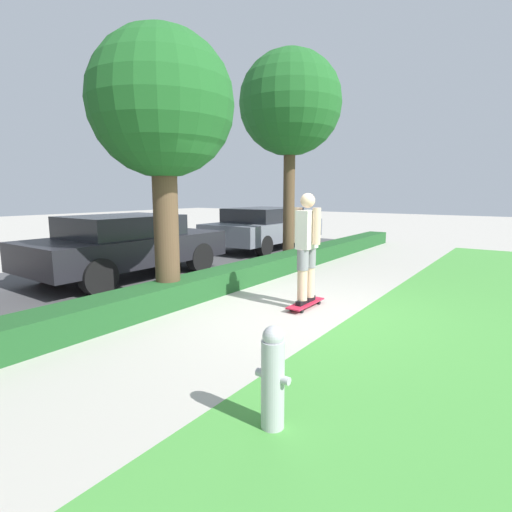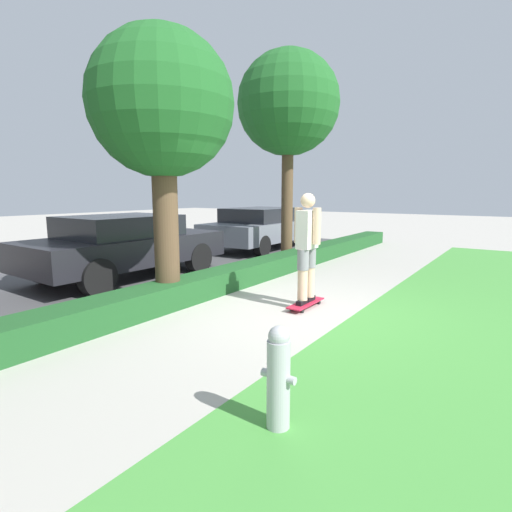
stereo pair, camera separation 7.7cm
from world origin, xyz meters
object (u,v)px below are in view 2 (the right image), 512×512
at_px(skater_person, 307,245).
at_px(skateboard, 306,303).
at_px(tree_mid, 162,108).
at_px(parked_car_rear, 263,227).
at_px(parked_car_middle, 124,244).
at_px(fire_hydrant, 278,378).
at_px(tree_far, 288,105).

bearing_deg(skater_person, skateboard, 143.13).
bearing_deg(tree_mid, parked_car_rear, 20.39).
xyz_separation_m(tree_mid, parked_car_rear, (6.32, 2.35, -2.36)).
bearing_deg(skater_person, parked_car_middle, 92.49).
distance_m(parked_car_rear, fire_hydrant, 10.01).
relative_size(skater_person, fire_hydrant, 2.08).
height_order(skateboard, fire_hydrant, fire_hydrant).
height_order(skater_person, tree_far, tree_far).
distance_m(skater_person, parked_car_rear, 6.76).
bearing_deg(skateboard, tree_far, 34.46).
relative_size(parked_car_middle, parked_car_rear, 0.93).
relative_size(tree_mid, tree_far, 0.81).
relative_size(tree_mid, parked_car_rear, 0.94).
height_order(tree_mid, tree_far, tree_far).
height_order(tree_far, fire_hydrant, tree_far).
relative_size(skateboard, parked_car_rear, 0.19).
distance_m(skateboard, tree_mid, 3.73).
bearing_deg(parked_car_middle, tree_mid, -110.81).
distance_m(tree_mid, parked_car_rear, 7.14).
bearing_deg(tree_mid, skater_person, -60.66).
height_order(skateboard, tree_far, tree_far).
height_order(skateboard, parked_car_middle, parked_car_middle).
xyz_separation_m(tree_mid, parked_car_middle, (0.91, 2.25, -2.34)).
bearing_deg(fire_hydrant, tree_far, 29.65).
xyz_separation_m(skater_person, parked_car_rear, (5.23, 4.28, -0.29)).
bearing_deg(fire_hydrant, parked_car_rear, 34.21).
relative_size(skater_person, parked_car_middle, 0.41).
bearing_deg(skater_person, tree_far, 34.46).
bearing_deg(parked_car_rear, skater_person, -141.80).
bearing_deg(tree_far, parked_car_middle, 152.06).
distance_m(skater_person, tree_mid, 3.04).
xyz_separation_m(tree_mid, tree_far, (4.45, 0.37, 0.85)).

